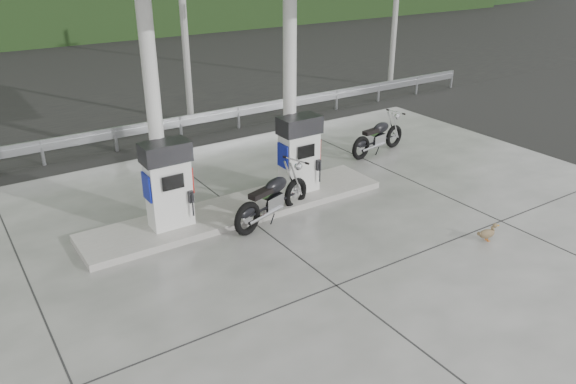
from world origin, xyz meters
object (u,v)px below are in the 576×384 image
gas_pump_right (299,154)px  motorcycle_right (378,137)px  gas_pump_left (168,185)px  motorcycle_left (273,199)px  duck (487,234)px

gas_pump_right → motorcycle_right: (3.54, 1.21, -0.58)m
gas_pump_left → motorcycle_left: (2.01, -0.74, -0.54)m
duck → gas_pump_right: bearing=130.3°
motorcycle_right → duck: motorcycle_right is taller
motorcycle_left → motorcycle_right: motorcycle_left is taller
gas_pump_left → motorcycle_right: size_ratio=0.90×
gas_pump_right → duck: 4.42m
motorcycle_left → motorcycle_right: bearing=4.6°
gas_pump_left → motorcycle_right: 6.87m
duck → motorcycle_right: bearing=86.4°
motorcycle_right → duck: size_ratio=4.64×
gas_pump_left → gas_pump_right: bearing=0.0°
gas_pump_left → duck: 6.48m
gas_pump_right → duck: bearing=-63.8°
gas_pump_left → motorcycle_left: size_ratio=0.83×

